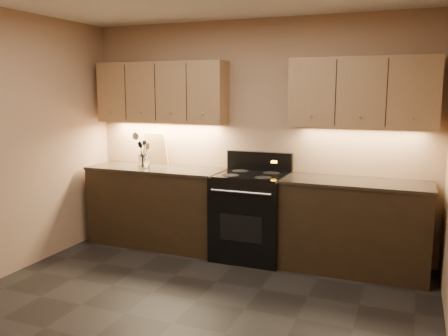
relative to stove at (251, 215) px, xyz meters
The scene contains 14 objects.
floor 1.75m from the stove, 92.72° to the right, with size 4.00×4.00×0.00m, color black.
wall_back 0.88m from the stove, 104.10° to the left, with size 4.00×0.04×2.60m, color tan.
counter_left 1.18m from the stove, behind, with size 1.62×0.62×0.93m.
counter_right 1.10m from the stove, ahead, with size 1.46×0.62×0.93m.
stove is the anchor object (origin of this frame).
upper_cab_left 1.78m from the stove, behind, with size 1.60×0.30×0.70m, color #A87E54.
upper_cab_right 1.73m from the stove, ahead, with size 1.44×0.30×0.70m, color #A87E54.
outlet_plate 1.55m from the stove, 167.24° to the left, with size 0.09×0.01×0.12m, color #B2B5BA.
utensil_crock 1.41m from the stove, behind, with size 0.16×0.16×0.16m.
cutting_board 1.50m from the stove, 168.41° to the left, with size 0.31×0.02×0.39m, color #DCB276.
wooden_spoon 1.47m from the stove, behind, with size 0.06×0.06×0.28m, color #DCB276, non-canonical shape.
black_spoon 1.46m from the stove, behind, with size 0.06×0.06×0.32m, color black, non-canonical shape.
black_turner 1.45m from the stove, behind, with size 0.08×0.08×0.32m, color black, non-canonical shape.
steel_skimmer 1.45m from the stove, behind, with size 0.09×0.09×0.40m, color silver, non-canonical shape.
Camera 1 is at (1.68, -3.10, 1.82)m, focal length 38.00 mm.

